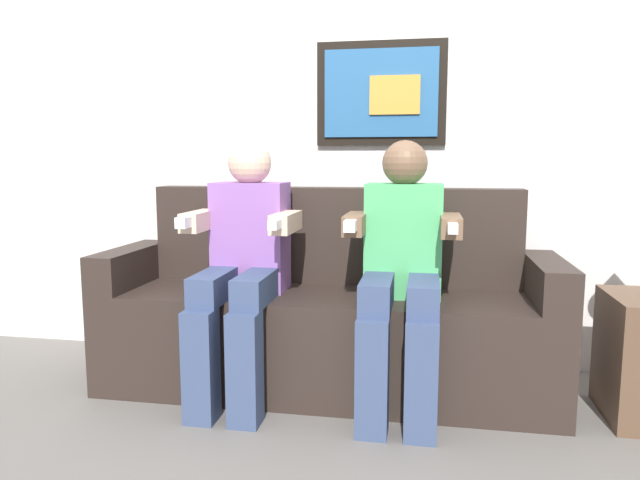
# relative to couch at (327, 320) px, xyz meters

# --- Properties ---
(ground_plane) EXTENTS (5.72, 5.72, 0.00)m
(ground_plane) POSITION_rel_couch_xyz_m (0.00, -0.33, -0.31)
(ground_plane) COLOR #66605B
(back_wall_assembly) EXTENTS (4.40, 0.10, 2.60)m
(back_wall_assembly) POSITION_rel_couch_xyz_m (0.01, 0.44, 0.99)
(back_wall_assembly) COLOR silver
(back_wall_assembly) RESTS_ON ground_plane
(couch) EXTENTS (2.00, 0.58, 0.90)m
(couch) POSITION_rel_couch_xyz_m (0.00, 0.00, 0.00)
(couch) COLOR #2D231E
(couch) RESTS_ON ground_plane
(person_on_left) EXTENTS (0.46, 0.56, 1.11)m
(person_on_left) POSITION_rel_couch_xyz_m (-0.34, -0.17, 0.29)
(person_on_left) COLOR #8C59A5
(person_on_left) RESTS_ON ground_plane
(person_on_right) EXTENTS (0.46, 0.56, 1.11)m
(person_on_right) POSITION_rel_couch_xyz_m (0.34, -0.17, 0.29)
(person_on_right) COLOR #4CB266
(person_on_right) RESTS_ON ground_plane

